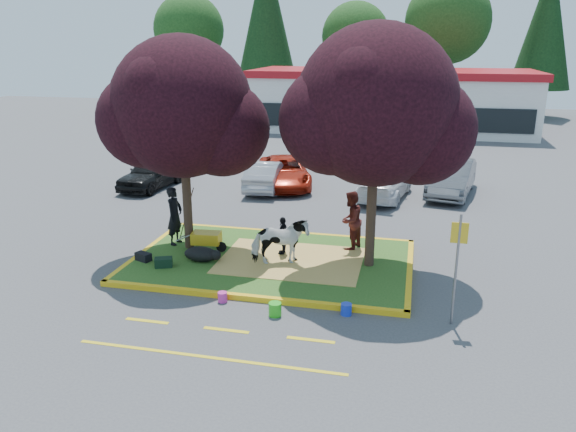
% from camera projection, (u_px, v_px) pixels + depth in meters
% --- Properties ---
extents(ground, '(90.00, 90.00, 0.00)m').
position_uv_depth(ground, '(272.00, 263.00, 16.94)').
color(ground, '#424244').
rests_on(ground, ground).
extents(median_island, '(8.00, 5.00, 0.15)m').
position_uv_depth(median_island, '(272.00, 261.00, 16.92)').
color(median_island, '#275219').
rests_on(median_island, ground).
extents(curb_near, '(8.30, 0.16, 0.15)m').
position_uv_depth(curb_near, '(247.00, 298.00, 14.52)').
color(curb_near, yellow).
rests_on(curb_near, ground).
extents(curb_far, '(8.30, 0.16, 0.15)m').
position_uv_depth(curb_far, '(290.00, 234.00, 19.32)').
color(curb_far, yellow).
rests_on(curb_far, ground).
extents(curb_left, '(0.16, 5.30, 0.15)m').
position_uv_depth(curb_left, '(147.00, 250.00, 17.79)').
color(curb_left, yellow).
rests_on(curb_left, ground).
extents(curb_right, '(0.16, 5.30, 0.15)m').
position_uv_depth(curb_right, '(409.00, 273.00, 16.05)').
color(curb_right, yellow).
rests_on(curb_right, ground).
extents(straw_bedding, '(4.20, 3.00, 0.01)m').
position_uv_depth(straw_bedding, '(291.00, 260.00, 16.77)').
color(straw_bedding, '#E1B95C').
rests_on(straw_bedding, median_island).
extents(tree_purple_left, '(5.06, 4.20, 6.51)m').
position_uv_depth(tree_purple_left, '(183.00, 114.00, 16.59)').
color(tree_purple_left, black).
rests_on(tree_purple_left, median_island).
extents(tree_purple_right, '(5.30, 4.40, 6.82)m').
position_uv_depth(tree_purple_right, '(377.00, 113.00, 15.12)').
color(tree_purple_right, black).
rests_on(tree_purple_right, median_island).
extents(fire_lane_stripe_a, '(1.10, 0.12, 0.01)m').
position_uv_depth(fire_lane_stripe_a, '(147.00, 321.00, 13.46)').
color(fire_lane_stripe_a, yellow).
rests_on(fire_lane_stripe_a, ground).
extents(fire_lane_stripe_b, '(1.10, 0.12, 0.01)m').
position_uv_depth(fire_lane_stripe_b, '(226.00, 330.00, 13.04)').
color(fire_lane_stripe_b, yellow).
rests_on(fire_lane_stripe_b, ground).
extents(fire_lane_stripe_c, '(1.10, 0.12, 0.01)m').
position_uv_depth(fire_lane_stripe_c, '(311.00, 340.00, 12.61)').
color(fire_lane_stripe_c, yellow).
rests_on(fire_lane_stripe_c, ground).
extents(fire_lane_long, '(6.00, 0.10, 0.01)m').
position_uv_depth(fire_lane_long, '(208.00, 357.00, 11.92)').
color(fire_lane_long, yellow).
rests_on(fire_lane_long, ground).
extents(retail_building, '(20.40, 8.40, 4.40)m').
position_uv_depth(retail_building, '(391.00, 99.00, 41.87)').
color(retail_building, silver).
rests_on(retail_building, ground).
extents(treeline, '(46.58, 7.80, 14.63)m').
position_uv_depth(treeline, '(391.00, 25.00, 49.35)').
color(treeline, black).
rests_on(treeline, ground).
extents(cow, '(1.81, 1.27, 1.39)m').
position_uv_depth(cow, '(280.00, 242.00, 16.30)').
color(cow, white).
rests_on(cow, median_island).
extents(calf, '(1.15, 0.86, 0.44)m').
position_uv_depth(calf, '(201.00, 254.00, 16.67)').
color(calf, black).
rests_on(calf, median_island).
extents(handler, '(0.51, 0.72, 1.88)m').
position_uv_depth(handler, '(175.00, 216.00, 17.91)').
color(handler, black).
rests_on(handler, median_island).
extents(visitor_a, '(0.97, 1.09, 1.86)m').
position_uv_depth(visitor_a, '(350.00, 220.00, 17.48)').
color(visitor_a, '#4C1915').
rests_on(visitor_a, median_island).
extents(visitor_b, '(0.32, 0.71, 1.18)m').
position_uv_depth(visitor_b, '(283.00, 236.00, 17.13)').
color(visitor_b, black).
rests_on(visitor_b, median_island).
extents(wheelbarrow, '(1.59, 0.61, 0.60)m').
position_uv_depth(wheelbarrow, '(207.00, 238.00, 17.45)').
color(wheelbarrow, black).
rests_on(wheelbarrow, median_island).
extents(gear_bag_dark, '(0.54, 0.42, 0.24)m').
position_uv_depth(gear_bag_dark, '(143.00, 257.00, 16.73)').
color(gear_bag_dark, black).
rests_on(gear_bag_dark, median_island).
extents(gear_bag_green, '(0.58, 0.48, 0.27)m').
position_uv_depth(gear_bag_green, '(164.00, 262.00, 16.28)').
color(gear_bag_green, black).
rests_on(gear_bag_green, median_island).
extents(sign_post, '(0.38, 0.06, 2.72)m').
position_uv_depth(sign_post, '(457.00, 257.00, 12.83)').
color(sign_post, slate).
rests_on(sign_post, ground).
extents(bucket_green, '(0.36, 0.36, 0.34)m').
position_uv_depth(bucket_green, '(275.00, 309.00, 13.68)').
color(bucket_green, green).
rests_on(bucket_green, ground).
extents(bucket_pink, '(0.32, 0.32, 0.26)m').
position_uv_depth(bucket_pink, '(223.00, 297.00, 14.42)').
color(bucket_pink, '#CE2D97').
rests_on(bucket_pink, ground).
extents(bucket_blue, '(0.29, 0.29, 0.29)m').
position_uv_depth(bucket_blue, '(346.00, 309.00, 13.74)').
color(bucket_blue, blue).
rests_on(bucket_blue, ground).
extents(car_black, '(2.04, 4.19, 1.38)m').
position_uv_depth(car_black, '(152.00, 173.00, 25.53)').
color(car_black, black).
rests_on(car_black, ground).
extents(car_silver, '(1.69, 4.06, 1.30)m').
position_uv_depth(car_silver, '(266.00, 175.00, 25.23)').
color(car_silver, '#9D9EA4').
rests_on(car_silver, ground).
extents(car_red, '(3.54, 5.25, 1.34)m').
position_uv_depth(car_red, '(284.00, 172.00, 25.78)').
color(car_red, '#A51F0D').
rests_on(car_red, ground).
extents(car_white, '(2.41, 4.52, 1.25)m').
position_uv_depth(car_white, '(384.00, 184.00, 23.82)').
color(car_white, white).
rests_on(car_white, ground).
extents(car_grey, '(2.41, 4.81, 1.52)m').
position_uv_depth(car_grey, '(452.00, 178.00, 24.30)').
color(car_grey, '#575A5F').
rests_on(car_grey, ground).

